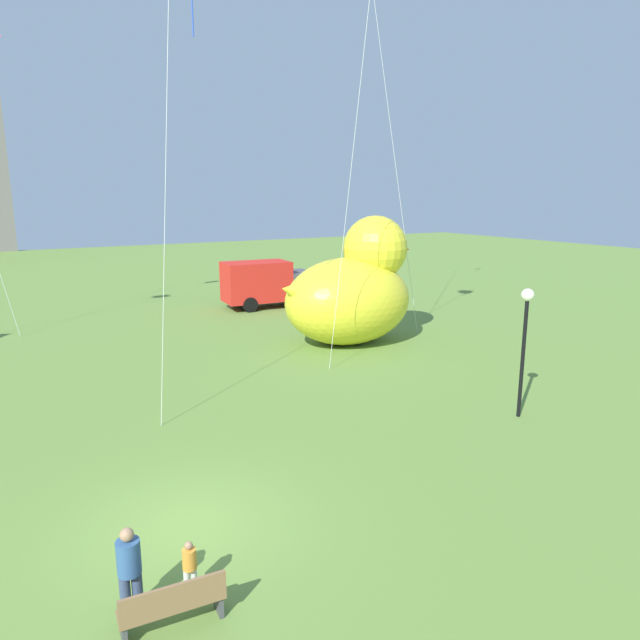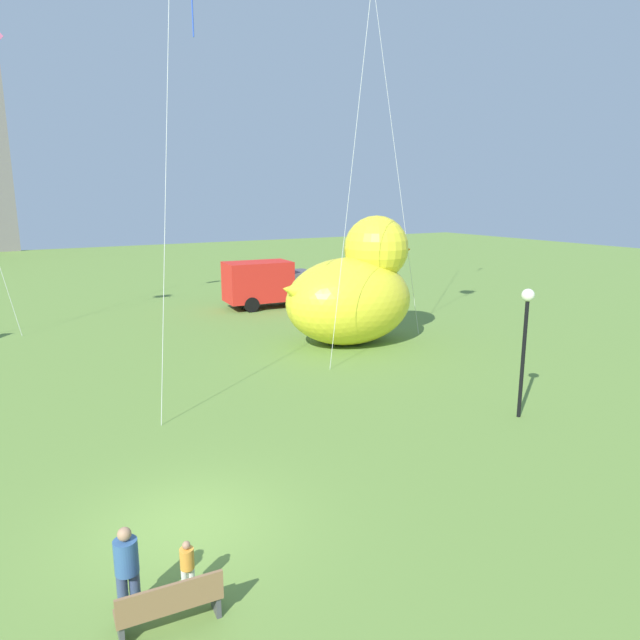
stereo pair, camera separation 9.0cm
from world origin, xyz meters
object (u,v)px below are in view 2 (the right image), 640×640
giant_inflatable_duck (354,290)px  person_child (187,565)px  lamppost (526,326)px  park_bench (170,604)px  person_adult (127,567)px  box_truck (268,284)px

giant_inflatable_duck → person_child: bearing=-132.3°
person_child → lamppost: (11.53, 2.85, 2.39)m
park_bench → giant_inflatable_duck: size_ratio=0.24×
park_bench → person_child: 0.87m
giant_inflatable_duck → lamppost: bearing=-92.9°
person_adult → giant_inflatable_duck: giant_inflatable_duck is taller
person_child → lamppost: lamppost is taller
person_adult → box_truck: (13.21, 23.21, 0.55)m
person_adult → person_child: person_adult is taller
box_truck → park_bench: bearing=-118.0°
person_child → giant_inflatable_duck: 18.01m
person_child → giant_inflatable_duck: (12.05, 13.24, 1.96)m
person_adult → person_child: 1.05m
person_child → giant_inflatable_duck: bearing=47.7°
person_adult → park_bench: bearing=-54.5°
park_bench → box_truck: box_truck is taller
lamppost → person_adult: bearing=-167.1°
park_bench → box_truck: (12.71, 23.91, 0.96)m
park_bench → person_child: size_ratio=1.68×
lamppost → box_truck: bearing=88.1°
giant_inflatable_duck → park_bench: bearing=-132.0°
giant_inflatable_duck → box_truck: (0.16, 9.96, -1.08)m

